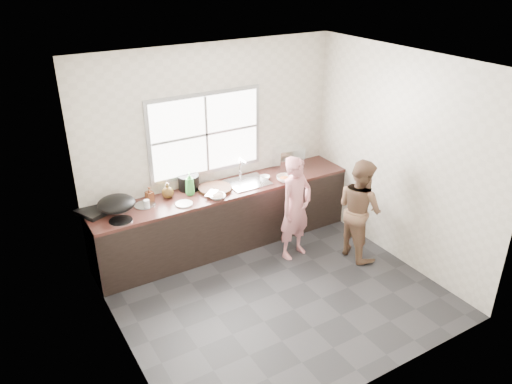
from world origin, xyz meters
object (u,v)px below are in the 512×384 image
woman (296,211)px  bowl_mince (217,197)px  bottle_brown_short (168,191)px  plate_food (184,204)px  person_side (360,209)px  wok (116,204)px  pot_lid_right (145,205)px  bowl_crabs (285,179)px  bowl_held (265,177)px  glass_jar (147,204)px  dish_rack (288,158)px  black_pot (189,182)px  bottle_green (190,183)px  bottle_brown_tall (150,195)px  pot_lid_left (121,221)px  burner (95,211)px  cutting_board (215,189)px

woman → bowl_mince: 1.03m
bottle_brown_short → plate_food: bearing=-71.9°
person_side → wok: person_side is taller
woman → pot_lid_right: size_ratio=5.03×
bowl_crabs → bowl_held: (-0.20, 0.20, -0.00)m
woman → bottle_brown_short: (-1.41, 0.83, 0.30)m
glass_jar → wok: (-0.36, 0.01, 0.09)m
person_side → bowl_mince: 1.85m
wok → glass_jar: bearing=-1.7°
bowl_mince → bowl_crabs: 1.03m
plate_food → dish_rack: bearing=10.3°
black_pot → glass_jar: black_pot is taller
bowl_held → pot_lid_right: (-1.69, 0.08, -0.02)m
woman → plate_food: size_ratio=6.02×
bottle_green → bowl_held: bearing=-4.5°
bottle_brown_short → dish_rack: 1.87m
wok → pot_lid_right: wok is taller
woman → wok: woman is taller
plate_food → bottle_brown_short: (-0.09, 0.29, 0.08)m
bottle_brown_short → bottle_brown_tall: bearing=176.8°
bowl_mince → person_side: bearing=-29.3°
black_pot → bottle_brown_short: (-0.33, -0.09, -0.01)m
black_pot → pot_lid_right: (-0.66, -0.16, -0.09)m
bottle_green → bowl_crabs: bearing=-12.5°
woman → pot_lid_left: (-2.12, 0.52, 0.21)m
pot_lid_right → person_side: bearing=-25.7°
glass_jar → pot_lid_left: glass_jar is taller
burner → glass_jar: bearing=-18.5°
bowl_mince → pot_lid_right: bearing=161.8°
cutting_board → bowl_held: (0.75, -0.03, 0.01)m
bottle_brown_short → burner: size_ratio=0.53×
bowl_held → bottle_brown_short: (-1.36, 0.15, 0.06)m
bowl_mince → pot_lid_left: bowl_mince is taller
bowl_mince → burner: size_ratio=0.59×
bowl_crabs → bottle_brown_tall: bottle_brown_tall is taller
bowl_mince → bottle_brown_tall: size_ratio=1.18×
black_pot → bottle_green: size_ratio=0.88×
burner → bottle_brown_tall: bearing=-4.3°
person_side → bowl_crabs: bearing=33.8°
burner → dish_rack: bearing=-0.6°
bowl_held → dish_rack: size_ratio=0.45×
black_pot → burner: bearing=-178.8°
bottle_brown_short → woman: bearing=-30.4°
bowl_crabs → pot_lid_right: size_ratio=0.72×
bottle_brown_short → cutting_board: bearing=-11.5°
bottle_brown_short → dish_rack: bearing=1.0°
black_pot → pot_lid_left: (-1.04, -0.39, -0.09)m
bottle_brown_tall → dish_rack: bearing=0.5°
wok → bowl_crabs: bearing=-5.8°
black_pot → plate_food: bearing=-122.1°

